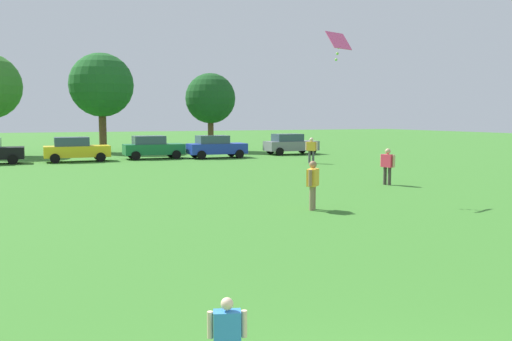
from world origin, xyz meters
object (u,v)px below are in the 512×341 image
parked_car_yellow_1 (76,149)px  tree_far_right (210,99)px  kite (338,43)px  parked_car_green_2 (153,147)px  parked_car_gray_4 (290,144)px  bystander_midfield (311,148)px  tree_right (101,85)px  child_kite_flyer (227,331)px  parked_car_blue_3 (216,147)px  adult_bystander (313,181)px  bystander_near_trees (388,163)px

parked_car_yellow_1 → tree_far_right: (11.94, 7.16, 3.82)m
kite → tree_far_right: (3.97, 28.15, -1.09)m
parked_car_green_2 → parked_car_gray_4: (11.34, 0.27, 0.00)m
bystander_midfield → tree_right: 20.93m
child_kite_flyer → parked_car_blue_3: bearing=89.8°
adult_bystander → tree_right: tree_right is taller
kite → parked_car_yellow_1: (-7.97, 20.99, -4.91)m
kite → tree_right: 30.92m
child_kite_flyer → kite: bearing=71.6°
parked_car_green_2 → parked_car_blue_3: size_ratio=1.00×
adult_bystander → kite: bearing=176.3°
parked_car_green_2 → tree_far_right: size_ratio=0.62×
bystander_near_trees → tree_right: (-9.21, 28.05, 4.78)m
bystander_near_trees → bystander_midfield: bearing=151.5°
bystander_near_trees → parked_car_yellow_1: 22.13m
adult_bystander → tree_right: size_ratio=0.19×
parked_car_gray_4 → kite: bearing=-111.9°
bystander_near_trees → tree_right: bearing=-179.4°
kite → tree_far_right: 28.45m
adult_bystander → parked_car_blue_3: parked_car_blue_3 is taller
parked_car_green_2 → parked_car_gray_4: bearing=1.4°
parked_car_yellow_1 → tree_right: (2.88, 9.51, 4.90)m
adult_bystander → parked_car_gray_4: size_ratio=0.38×
bystander_near_trees → parked_car_blue_3: bearing=169.5°
parked_car_green_2 → tree_far_right: 10.13m
bystander_near_trees → bystander_midfield: size_ratio=0.97×
parked_car_yellow_1 → parked_car_gray_4: (16.70, 0.74, 0.00)m
child_kite_flyer → tree_far_right: (12.39, 39.70, 4.09)m
parked_car_yellow_1 → parked_car_green_2: 5.38m
child_kite_flyer → tree_right: 42.50m
kite → parked_car_green_2: bearing=96.9°
kite → tree_far_right: bearing=82.0°
parked_car_blue_3 → tree_right: size_ratio=0.50×
child_kite_flyer → parked_car_gray_4: size_ratio=0.23×
bystander_near_trees → parked_car_green_2: parked_car_green_2 is taller
bystander_midfield → parked_car_gray_4: (2.46, 8.15, -0.15)m
parked_car_blue_3 → tree_far_right: size_ratio=0.62×
adult_bystander → bystander_midfield: 17.63m
kite → parked_car_blue_3: (1.90, 20.39, -4.91)m
child_kite_flyer → parked_car_green_2: 33.52m
parked_car_yellow_1 → tree_right: 11.08m
child_kite_flyer → parked_car_gray_4: bearing=80.4°
bystander_midfield → parked_car_blue_3: bystander_midfield is taller
parked_car_gray_4 → tree_far_right: (-4.76, 6.42, 3.82)m
bystander_midfield → parked_car_green_2: bystander_midfield is taller
child_kite_flyer → adult_bystander: bearing=74.2°
bystander_midfield → tree_right: bearing=-20.2°
adult_bystander → tree_far_right: 30.92m
child_kite_flyer → parked_car_yellow_1: 32.54m
bystander_midfield → tree_far_right: tree_far_right is taller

